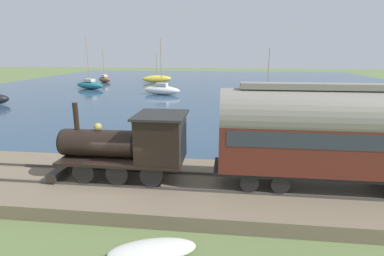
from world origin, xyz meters
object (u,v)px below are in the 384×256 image
object	(u,v)px
sailboat_yellow	(157,79)
rowboat_mid_harbor	(307,141)
beached_dinghy	(152,250)
rowboat_near_shore	(347,157)
passenger_coach	(336,132)
sailboat_green	(267,94)
steam_locomotive	(134,142)
sailboat_brown	(104,79)
sailboat_white	(162,90)
sailboat_teal	(90,85)

from	to	relation	value
sailboat_yellow	rowboat_mid_harbor	bearing A→B (deg)	-168.52
beached_dinghy	rowboat_near_shore	bearing A→B (deg)	-43.94
sailboat_yellow	rowboat_mid_harbor	xyz separation A→B (m)	(-39.41, -19.98, -0.57)
beached_dinghy	passenger_coach	bearing A→B (deg)	-56.65
sailboat_green	rowboat_near_shore	xyz separation A→B (m)	(-23.46, -1.86, -0.44)
sailboat_green	beached_dinghy	world-z (taller)	sailboat_green
steam_locomotive	sailboat_brown	distance (m)	51.51
sailboat_white	sailboat_yellow	bearing A→B (deg)	27.40
sailboat_brown	sailboat_yellow	bearing A→B (deg)	-53.09
passenger_coach	sailboat_white	xyz separation A→B (m)	(31.00, 14.10, -2.42)
sailboat_green	sailboat_white	bearing A→B (deg)	95.42
sailboat_teal	rowboat_mid_harbor	bearing A→B (deg)	-112.12
sailboat_teal	sailboat_white	bearing A→B (deg)	-88.99
sailboat_teal	steam_locomotive	bearing A→B (deg)	-130.62
sailboat_green	rowboat_near_shore	bearing A→B (deg)	-161.90
sailboat_brown	sailboat_white	bearing A→B (deg)	-104.12
steam_locomotive	rowboat_near_shore	size ratio (longest dim) A/B	2.23
passenger_coach	beached_dinghy	size ratio (longest dim) A/B	3.30
sailboat_green	sailboat_teal	size ratio (longest dim) A/B	0.78
sailboat_white	rowboat_mid_harbor	world-z (taller)	sailboat_white
beached_dinghy	sailboat_green	bearing A→B (deg)	-12.84
sailboat_white	beached_dinghy	xyz separation A→B (m)	(-35.40, -7.40, -0.49)
sailboat_white	beached_dinghy	distance (m)	36.17
sailboat_brown	rowboat_near_shore	distance (m)	52.69
sailboat_white	rowboat_mid_harbor	xyz separation A→B (m)	(-22.44, -15.31, -0.54)
sailboat_brown	beached_dinghy	world-z (taller)	sailboat_brown
sailboat_green	sailboat_white	world-z (taller)	sailboat_white
steam_locomotive	sailboat_white	distance (m)	31.53
sailboat_green	sailboat_brown	distance (m)	35.46
sailboat_yellow	rowboat_mid_harbor	size ratio (longest dim) A/B	2.06
passenger_coach	sailboat_teal	world-z (taller)	sailboat_teal
steam_locomotive	rowboat_mid_harbor	world-z (taller)	steam_locomotive
steam_locomotive	sailboat_brown	size ratio (longest dim) A/B	0.93
sailboat_green	sailboat_teal	distance (m)	29.40
steam_locomotive	sailboat_green	bearing A→B (deg)	-18.15
steam_locomotive	rowboat_near_shore	bearing A→B (deg)	-64.53
steam_locomotive	rowboat_near_shore	distance (m)	12.73
rowboat_mid_harbor	beached_dinghy	bearing A→B (deg)	152.93
sailboat_brown	beached_dinghy	size ratio (longest dim) A/B	2.18
sailboat_brown	rowboat_near_shore	size ratio (longest dim) A/B	2.40
rowboat_mid_harbor	passenger_coach	bearing A→B (deg)	176.27
rowboat_near_shore	beached_dinghy	size ratio (longest dim) A/B	0.91
sailboat_green	beached_dinghy	bearing A→B (deg)	-179.28
sailboat_white	rowboat_mid_harbor	distance (m)	27.17
steam_locomotive	sailboat_brown	xyz separation A→B (m)	(47.00, 21.01, -1.72)
sailboat_green	rowboat_mid_harbor	bearing A→B (deg)	-165.53
sailboat_green	sailboat_teal	xyz separation A→B (m)	(7.21, 28.51, 0.08)
steam_locomotive	rowboat_mid_harbor	distance (m)	13.18
sailboat_brown	beached_dinghy	xyz separation A→B (m)	(-51.41, -22.88, -0.43)
rowboat_mid_harbor	sailboat_green	bearing A→B (deg)	5.22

